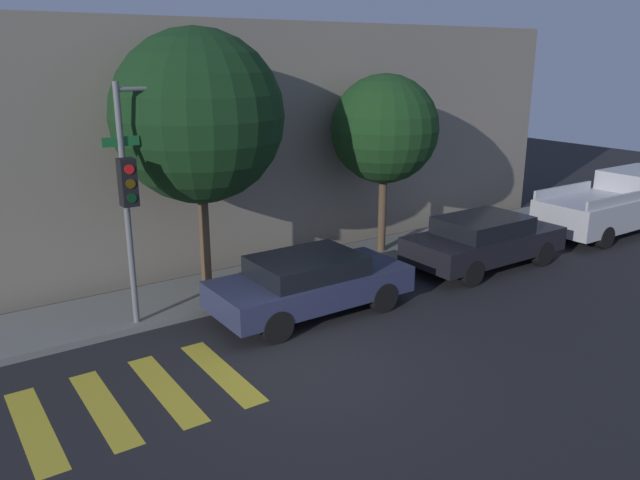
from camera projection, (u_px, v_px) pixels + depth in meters
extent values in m
plane|color=black|center=(313.00, 368.00, 11.05)|extent=(60.00, 60.00, 0.00)
cube|color=slate|center=(210.00, 292.00, 14.43)|extent=(26.00, 2.20, 0.14)
cube|color=gray|center=(135.00, 140.00, 17.13)|extent=(26.00, 6.00, 6.18)
cube|color=gold|center=(35.00, 429.00, 9.27)|extent=(0.45, 2.60, 0.00)
cube|color=gold|center=(104.00, 408.00, 9.82)|extent=(0.45, 2.60, 0.00)
cube|color=gold|center=(166.00, 389.00, 10.37)|extent=(0.45, 2.60, 0.00)
cube|color=gold|center=(221.00, 372.00, 10.92)|extent=(0.45, 2.60, 0.00)
cylinder|color=slate|center=(127.00, 212.00, 12.00)|extent=(0.12, 0.12, 4.88)
cube|color=black|center=(128.00, 182.00, 11.66)|extent=(0.30, 0.30, 0.90)
cylinder|color=red|center=(129.00, 169.00, 11.46)|extent=(0.18, 0.02, 0.18)
cylinder|color=#593D0A|center=(131.00, 184.00, 11.54)|extent=(0.18, 0.02, 0.18)
cylinder|color=#0C3819|center=(132.00, 198.00, 11.61)|extent=(0.18, 0.02, 0.18)
cube|color=#19662D|center=(121.00, 142.00, 11.62)|extent=(0.70, 0.02, 0.18)
cylinder|color=slate|center=(169.00, 88.00, 11.90)|extent=(2.02, 0.08, 0.08)
sphere|color=#F9E5B2|center=(218.00, 92.00, 12.47)|extent=(0.36, 0.36, 0.36)
cube|color=#2D3351|center=(311.00, 286.00, 13.27)|extent=(4.29, 1.81, 0.56)
cube|color=black|center=(306.00, 266.00, 13.07)|extent=(2.23, 1.60, 0.41)
cylinder|color=black|center=(339.00, 276.00, 14.72)|extent=(0.66, 0.22, 0.66)
cylinder|color=black|center=(383.00, 297.00, 13.43)|extent=(0.66, 0.22, 0.66)
cylinder|color=black|center=(238.00, 300.00, 13.27)|extent=(0.66, 0.22, 0.66)
cylinder|color=black|center=(277.00, 326.00, 11.98)|extent=(0.66, 0.22, 0.66)
cube|color=black|center=(484.00, 243.00, 16.20)|extent=(4.35, 1.83, 0.61)
cube|color=black|center=(483.00, 225.00, 16.00)|extent=(2.26, 1.61, 0.42)
cylinder|color=black|center=(493.00, 239.00, 17.67)|extent=(0.66, 0.22, 0.66)
cylinder|color=black|center=(542.00, 254.00, 16.37)|extent=(0.66, 0.22, 0.66)
cylinder|color=black|center=(424.00, 256.00, 16.21)|extent=(0.66, 0.22, 0.66)
cylinder|color=black|center=(472.00, 273.00, 14.91)|extent=(0.66, 0.22, 0.66)
cube|color=#BCBCC1|center=(612.00, 208.00, 19.32)|extent=(5.50, 1.93, 0.89)
cube|color=#BCBCC1|center=(563.00, 190.00, 19.08)|extent=(2.75, 0.08, 0.28)
cube|color=#BCBCC1|center=(615.00, 201.00, 17.73)|extent=(2.75, 0.08, 0.28)
cylinder|color=black|center=(615.00, 209.00, 21.06)|extent=(0.66, 0.22, 0.66)
cylinder|color=black|center=(552.00, 224.00, 19.21)|extent=(0.66, 0.22, 0.66)
cylinder|color=black|center=(605.00, 237.00, 17.83)|extent=(0.66, 0.22, 0.66)
cylinder|color=brown|center=(205.00, 239.00, 14.11)|extent=(0.23, 0.23, 2.68)
sphere|color=#143316|center=(198.00, 117.00, 13.33)|extent=(3.72, 3.72, 3.72)
cylinder|color=brown|center=(382.00, 213.00, 16.98)|extent=(0.22, 0.22, 2.41)
sphere|color=#193D19|center=(385.00, 129.00, 16.33)|extent=(2.85, 2.85, 2.85)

